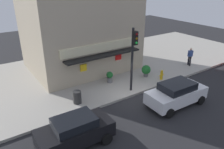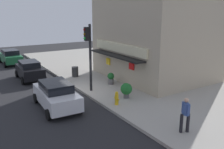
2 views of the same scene
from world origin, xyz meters
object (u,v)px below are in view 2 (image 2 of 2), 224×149
(fire_hydrant, at_px, (117,98))
(parked_car_white, at_px, (56,95))
(potted_plant_by_doorway, at_px, (111,78))
(parked_car_green, at_px, (11,57))
(potted_plant_by_window, at_px, (126,89))
(pedestrian, at_px, (185,114))
(traffic_light, at_px, (89,49))
(trash_can, at_px, (75,72))
(parked_car_black, at_px, (30,70))

(fire_hydrant, xyz_separation_m, parked_car_white, (-1.92, -3.22, 0.27))
(potted_plant_by_doorway, xyz_separation_m, parked_car_green, (-13.20, -5.21, 0.16))
(potted_plant_by_window, xyz_separation_m, parked_car_white, (-1.24, -4.43, 0.08))
(pedestrian, bearing_deg, traffic_light, -172.94)
(traffic_light, relative_size, potted_plant_by_window, 4.66)
(parked_car_green, bearing_deg, parked_car_white, -0.13)
(parked_car_green, bearing_deg, trash_can, 21.34)
(parked_car_white, relative_size, parked_car_green, 1.03)
(pedestrian, xyz_separation_m, potted_plant_by_window, (-5.40, 0.38, -0.36))
(potted_plant_by_window, bearing_deg, parked_car_green, -165.06)
(potted_plant_by_doorway, height_order, parked_car_black, parked_car_black)
(parked_car_black, bearing_deg, parked_car_white, -1.84)
(fire_hydrant, relative_size, potted_plant_by_window, 0.83)
(parked_car_white, bearing_deg, trash_can, 146.68)
(potted_plant_by_window, bearing_deg, trash_can, -174.45)
(potted_plant_by_window, height_order, parked_car_green, parked_car_green)
(traffic_light, bearing_deg, parked_car_black, -155.21)
(potted_plant_by_doorway, bearing_deg, fire_hydrant, -27.01)
(fire_hydrant, distance_m, potted_plant_by_window, 1.40)
(fire_hydrant, bearing_deg, trash_can, 176.00)
(parked_car_black, distance_m, parked_car_green, 7.72)
(trash_can, xyz_separation_m, potted_plant_by_doorway, (3.67, 1.48, 0.07))
(fire_hydrant, distance_m, potted_plant_by_doorway, 4.44)
(traffic_light, relative_size, parked_car_green, 1.14)
(pedestrian, height_order, potted_plant_by_doorway, pedestrian)
(parked_car_black, xyz_separation_m, parked_car_green, (-7.72, -0.21, -0.01))
(trash_can, xyz_separation_m, pedestrian, (12.36, 0.29, 0.52))
(potted_plant_by_window, bearing_deg, parked_car_black, -154.46)
(pedestrian, bearing_deg, parked_car_black, -164.96)
(parked_car_green, bearing_deg, pedestrian, 10.40)
(trash_can, relative_size, parked_car_green, 0.21)
(trash_can, height_order, potted_plant_by_window, potted_plant_by_window)
(potted_plant_by_window, bearing_deg, pedestrian, -4.05)
(traffic_light, bearing_deg, fire_hydrant, 2.98)
(fire_hydrant, xyz_separation_m, pedestrian, (4.73, 0.83, 0.55))
(fire_hydrant, relative_size, trash_can, 0.97)
(potted_plant_by_doorway, bearing_deg, trash_can, -158.01)
(potted_plant_by_doorway, relative_size, parked_car_white, 0.21)
(traffic_light, bearing_deg, trash_can, 170.56)
(potted_plant_by_doorway, bearing_deg, potted_plant_by_window, -13.81)
(potted_plant_by_doorway, bearing_deg, traffic_light, -74.94)
(traffic_light, height_order, potted_plant_by_doorway, traffic_light)
(parked_car_white, height_order, parked_car_green, parked_car_white)
(parked_car_black, relative_size, parked_car_green, 0.94)
(traffic_light, xyz_separation_m, trash_can, (-4.26, 0.71, -2.66))
(traffic_light, xyz_separation_m, parked_car_white, (1.45, -3.05, -2.42))
(parked_car_black, bearing_deg, fire_hydrant, 17.52)
(fire_hydrant, height_order, parked_car_black, parked_car_black)
(potted_plant_by_doorway, height_order, potted_plant_by_window, potted_plant_by_window)
(traffic_light, distance_m, potted_plant_by_window, 3.93)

